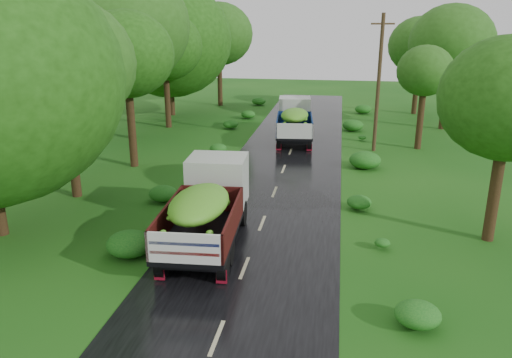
# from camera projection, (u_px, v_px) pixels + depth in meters

# --- Properties ---
(ground) EXTENTS (120.00, 120.00, 0.00)m
(ground) POSITION_uv_depth(u_px,v_px,m) (217.00, 338.00, 13.40)
(ground) COLOR #134E10
(ground) RESTS_ON ground
(road) EXTENTS (6.50, 80.00, 0.02)m
(road) POSITION_uv_depth(u_px,v_px,m) (250.00, 255.00, 18.10)
(road) COLOR black
(road) RESTS_ON ground
(road_lines) EXTENTS (0.12, 69.60, 0.00)m
(road_lines) POSITION_uv_depth(u_px,v_px,m) (254.00, 243.00, 19.03)
(road_lines) COLOR #BFB78C
(road_lines) RESTS_ON road
(truck_near) EXTENTS (2.77, 6.90, 2.85)m
(truck_near) POSITION_uv_depth(u_px,v_px,m) (208.00, 203.00, 18.66)
(truck_near) COLOR black
(truck_near) RESTS_ON ground
(truck_far) EXTENTS (2.88, 6.71, 2.74)m
(truck_far) POSITION_uv_depth(u_px,v_px,m) (295.00, 119.00, 34.62)
(truck_far) COLOR black
(truck_far) RESTS_ON ground
(utility_pole) EXTENTS (1.45, 0.58, 8.53)m
(utility_pole) POSITION_uv_depth(u_px,v_px,m) (379.00, 82.00, 31.05)
(utility_pole) COLOR #382616
(utility_pole) RESTS_ON ground
(trees_left) EXTENTS (7.15, 35.65, 9.64)m
(trees_left) POSITION_uv_depth(u_px,v_px,m) (134.00, 46.00, 32.28)
(trees_left) COLOR black
(trees_left) RESTS_ON ground
(trees_right) EXTENTS (5.82, 30.66, 8.08)m
(trees_right) POSITION_uv_depth(u_px,v_px,m) (444.00, 56.00, 33.25)
(trees_right) COLOR black
(trees_right) RESTS_ON ground
(shrubs) EXTENTS (11.90, 44.00, 0.70)m
(shrubs) POSITION_uv_depth(u_px,v_px,m) (279.00, 174.00, 26.44)
(shrubs) COLOR #155918
(shrubs) RESTS_ON ground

